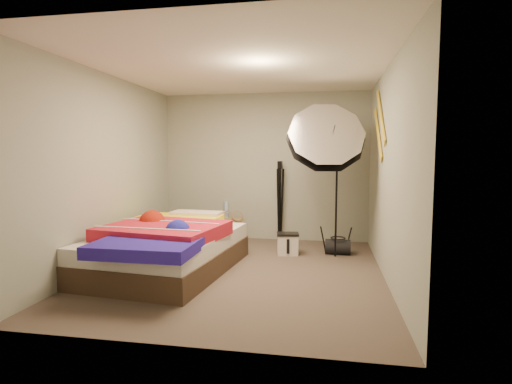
% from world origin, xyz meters
% --- Properties ---
extents(floor, '(4.00, 4.00, 0.00)m').
position_xyz_m(floor, '(0.00, 0.00, 0.00)').
color(floor, brown).
rests_on(floor, ground).
extents(ceiling, '(4.00, 4.00, 0.00)m').
position_xyz_m(ceiling, '(0.00, 0.00, 2.50)').
color(ceiling, silver).
rests_on(ceiling, wall_back).
extents(wall_back, '(3.50, 0.00, 3.50)m').
position_xyz_m(wall_back, '(0.00, 2.00, 1.25)').
color(wall_back, gray).
rests_on(wall_back, floor).
extents(wall_front, '(3.50, 0.00, 3.50)m').
position_xyz_m(wall_front, '(0.00, -2.00, 1.25)').
color(wall_front, gray).
rests_on(wall_front, floor).
extents(wall_left, '(0.00, 4.00, 4.00)m').
position_xyz_m(wall_left, '(-1.75, 0.00, 1.25)').
color(wall_left, gray).
rests_on(wall_left, floor).
extents(wall_right, '(0.00, 4.00, 4.00)m').
position_xyz_m(wall_right, '(1.75, 0.00, 1.25)').
color(wall_right, gray).
rests_on(wall_right, floor).
extents(tote_bag, '(0.40, 0.28, 0.38)m').
position_xyz_m(tote_bag, '(-0.55, 1.90, 0.18)').
color(tote_bag, tan).
rests_on(tote_bag, floor).
extents(wrapping_roll, '(0.11, 0.20, 0.66)m').
position_xyz_m(wrapping_roll, '(-0.66, 1.90, 0.33)').
color(wrapping_roll, '#547FB9').
rests_on(wrapping_roll, floor).
extents(camera_case, '(0.32, 0.25, 0.30)m').
position_xyz_m(camera_case, '(0.51, 0.95, 0.15)').
color(camera_case, beige).
rests_on(camera_case, floor).
extents(duffel_bag, '(0.37, 0.23, 0.22)m').
position_xyz_m(duffel_bag, '(1.23, 1.11, 0.11)').
color(duffel_bag, black).
rests_on(duffel_bag, floor).
extents(wall_stripe_upper, '(0.02, 0.91, 0.78)m').
position_xyz_m(wall_stripe_upper, '(1.73, 0.60, 1.95)').
color(wall_stripe_upper, gold).
rests_on(wall_stripe_upper, wall_right).
extents(wall_stripe_lower, '(0.02, 0.91, 0.78)m').
position_xyz_m(wall_stripe_lower, '(1.73, 0.85, 1.75)').
color(wall_stripe_lower, gold).
rests_on(wall_stripe_lower, wall_right).
extents(bed, '(1.71, 2.38, 0.63)m').
position_xyz_m(bed, '(-0.91, -0.11, 0.31)').
color(bed, '#422F22').
rests_on(bed, floor).
extents(photo_umbrella, '(1.31, 0.91, 2.31)m').
position_xyz_m(photo_umbrella, '(1.03, 0.93, 1.66)').
color(photo_umbrella, black).
rests_on(photo_umbrella, floor).
extents(camera_tripod, '(0.08, 0.08, 1.36)m').
position_xyz_m(camera_tripod, '(0.28, 1.87, 0.78)').
color(camera_tripod, black).
rests_on(camera_tripod, floor).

